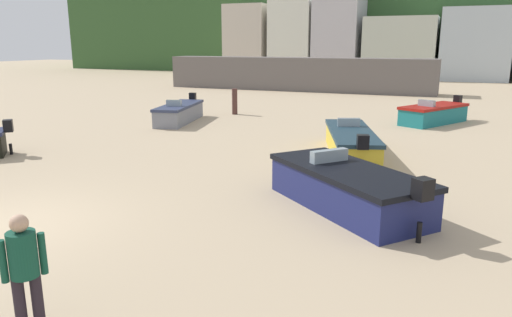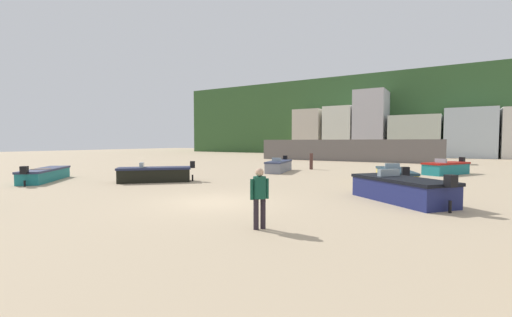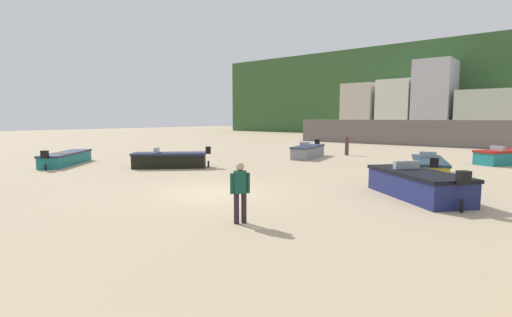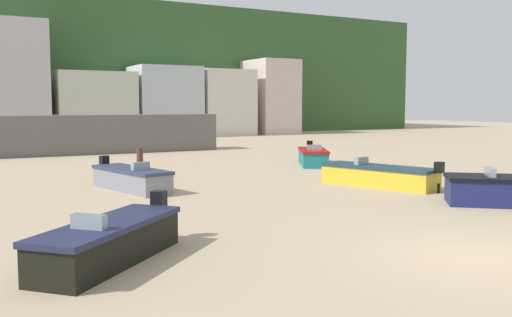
{
  "view_description": "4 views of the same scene",
  "coord_description": "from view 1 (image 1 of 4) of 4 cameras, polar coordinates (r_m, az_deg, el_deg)",
  "views": [
    {
      "loc": [
        8.13,
        -6.32,
        3.6
      ],
      "look_at": [
        3.24,
        5.46,
        0.51
      ],
      "focal_mm": 33.29,
      "sensor_mm": 36.0,
      "label": 1
    },
    {
      "loc": [
        7.84,
        -10.01,
        2.32
      ],
      "look_at": [
        -4.64,
        10.91,
        1.08
      ],
      "focal_mm": 23.36,
      "sensor_mm": 36.0,
      "label": 2
    },
    {
      "loc": [
        9.86,
        -9.72,
        2.77
      ],
      "look_at": [
        -3.42,
        6.66,
        0.47
      ],
      "focal_mm": 26.35,
      "sensor_mm": 36.0,
      "label": 3
    },
    {
      "loc": [
        -9.67,
        -7.99,
        3.21
      ],
      "look_at": [
        0.43,
        10.57,
        1.2
      ],
      "focal_mm": 39.66,
      "sensor_mm": 36.0,
      "label": 4
    }
  ],
  "objects": [
    {
      "name": "ground_plane",
      "position": [
        10.91,
        -28.04,
        -7.33
      ],
      "size": [
        160.0,
        160.0,
        0.0
      ],
      "primitive_type": "plane",
      "color": "tan"
    },
    {
      "name": "mooring_post_near_water",
      "position": [
        24.91,
        -2.58,
        6.86
      ],
      "size": [
        0.28,
        0.28,
        1.34
      ],
      "primitive_type": "cylinder",
      "color": "#4D302A",
      "rests_on": "ground"
    },
    {
      "name": "townhouse_centre_left",
      "position": [
        54.97,
        10.06,
        15.21
      ],
      "size": [
        4.79,
        6.5,
        10.62
      ],
      "primitive_type": "cube",
      "color": "#BCB8BF",
      "rests_on": "ground"
    },
    {
      "name": "beach_walker_foreground",
      "position": [
        6.59,
        -26.08,
        -11.54
      ],
      "size": [
        0.48,
        0.48,
        1.62
      ],
      "rotation": [
        0.0,
        0.0,
        0.94
      ],
      "color": "#271F28",
      "rests_on": "ground"
    },
    {
      "name": "headland_hill",
      "position": [
        72.86,
        16.75,
        15.81
      ],
      "size": [
        90.0,
        32.0,
        14.15
      ],
      "primitive_type": "cube",
      "color": "#32552B",
      "rests_on": "ground"
    },
    {
      "name": "boat_grey_3",
      "position": [
        22.72,
        -9.18,
        5.44
      ],
      "size": [
        2.12,
        4.43,
        1.16
      ],
      "rotation": [
        0.0,
        0.0,
        3.37
      ],
      "color": "gray",
      "rests_on": "ground"
    },
    {
      "name": "boat_yellow_1",
      "position": [
        16.01,
        11.33,
        1.92
      ],
      "size": [
        2.79,
        5.0,
        1.15
      ],
      "rotation": [
        0.0,
        0.0,
        0.32
      ],
      "color": "gold",
      "rests_on": "ground"
    },
    {
      "name": "boat_teal_6",
      "position": [
        23.5,
        20.57,
        5.03
      ],
      "size": [
        3.04,
        3.99,
        1.17
      ],
      "rotation": [
        0.0,
        0.0,
        2.64
      ],
      "color": "#197076",
      "rests_on": "ground"
    },
    {
      "name": "townhouse_centre",
      "position": [
        53.96,
        17.01,
        12.57
      ],
      "size": [
        7.19,
        6.7,
        6.29
      ],
      "primitive_type": "cube",
      "color": "beige",
      "rests_on": "ground"
    },
    {
      "name": "townhouse_left",
      "position": [
        56.17,
        4.82,
        14.1
      ],
      "size": [
        4.73,
        6.29,
        8.22
      ],
      "primitive_type": "cube",
      "color": "silver",
      "rests_on": "ground"
    },
    {
      "name": "harbor_pier",
      "position": [
        38.21,
        4.85,
        10.09
      ],
      "size": [
        21.23,
        2.4,
        2.55
      ],
      "primitive_type": "cube",
      "color": "#645D5A",
      "rests_on": "ground"
    },
    {
      "name": "townhouse_centre_right",
      "position": [
        53.15,
        24.78,
        12.32
      ],
      "size": [
        6.38,
        5.62,
        7.03
      ],
      "primitive_type": "cube",
      "color": "#B2BFC8",
      "rests_on": "ground"
    },
    {
      "name": "boat_navy_2",
      "position": [
        10.79,
        10.87,
        -3.47
      ],
      "size": [
        4.19,
        3.9,
        1.24
      ],
      "rotation": [
        0.0,
        0.0,
        0.87
      ],
      "color": "navy",
      "rests_on": "ground"
    },
    {
      "name": "townhouse_far_left",
      "position": [
        58.32,
        -0.37,
        14.01
      ],
      "size": [
        4.89,
        6.81,
        7.98
      ],
      "primitive_type": "cube",
      "color": "beige",
      "rests_on": "ground"
    }
  ]
}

